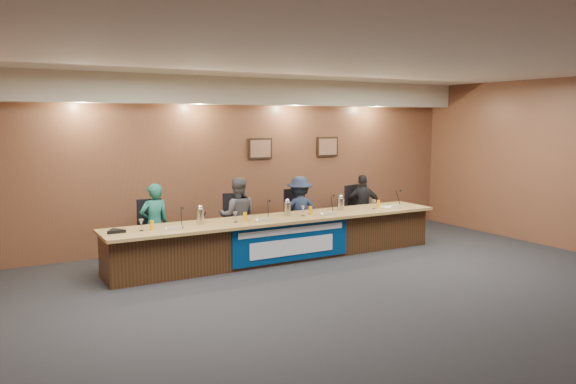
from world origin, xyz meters
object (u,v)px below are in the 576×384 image
at_px(carafe_mid, 287,209).
at_px(carafe_left, 200,216).
at_px(office_chair_d, 360,214).
at_px(dais_body, 280,239).
at_px(panelist_c, 300,211).
at_px(office_chair_b, 236,227).
at_px(office_chair_c, 297,221).
at_px(panelist_b, 238,216).
at_px(office_chair_a, 153,235).
at_px(panelist_d, 363,207).
at_px(banner, 292,242).
at_px(panelist_a, 154,224).
at_px(speakerphone, 115,231).
at_px(carafe_right, 341,204).

bearing_deg(carafe_mid, carafe_left, -179.17).
xyz_separation_m(office_chair_d, carafe_left, (-3.77, -0.77, 0.39)).
xyz_separation_m(dais_body, panelist_c, (0.81, 0.70, 0.33)).
bearing_deg(carafe_left, dais_body, -1.13).
height_order(office_chair_b, carafe_mid, carafe_mid).
relative_size(office_chair_c, office_chair_d, 1.00).
distance_m(panelist_b, office_chair_c, 1.32).
bearing_deg(office_chair_a, panelist_d, 1.05).
height_order(dais_body, office_chair_d, dais_body).
bearing_deg(panelist_d, office_chair_a, 23.57).
relative_size(banner, panelist_b, 1.57).
bearing_deg(panelist_b, panelist_a, 22.64).
distance_m(banner, office_chair_c, 1.46).
height_order(office_chair_c, speakerphone, speakerphone).
bearing_deg(panelist_c, carafe_right, 142.65).
xyz_separation_m(office_chair_c, carafe_mid, (-0.64, -0.75, 0.39)).
relative_size(panelist_a, office_chair_c, 2.86).
distance_m(panelist_c, office_chair_a, 2.83).
xyz_separation_m(dais_body, banner, (0.00, -0.41, 0.03)).
relative_size(office_chair_d, carafe_left, 1.93).
relative_size(panelist_d, carafe_right, 5.72).
xyz_separation_m(panelist_c, office_chair_c, (-0.00, 0.10, -0.20)).
distance_m(office_chair_d, carafe_right, 1.31).
bearing_deg(panelist_d, panelist_b, 24.89).
relative_size(office_chair_b, carafe_left, 1.93).
relative_size(panelist_b, office_chair_d, 2.92).
xyz_separation_m(panelist_a, office_chair_c, (2.82, 0.10, -0.21)).
bearing_deg(office_chair_d, office_chair_c, 161.63).
bearing_deg(carafe_right, panelist_a, 168.97).
bearing_deg(office_chair_d, banner, -170.63).
distance_m(dais_body, panelist_a, 2.16).
bearing_deg(banner, panelist_d, 25.77).
xyz_separation_m(panelist_d, carafe_right, (-1.01, -0.65, 0.21)).
bearing_deg(panelist_d, carafe_right, 57.55).
relative_size(banner, speakerphone, 6.88).
distance_m(banner, carafe_right, 1.47).
bearing_deg(dais_body, banner, -90.00).
relative_size(dais_body, panelist_d, 4.59).
distance_m(office_chair_d, carafe_left, 3.87).
height_order(dais_body, banner, banner).
bearing_deg(office_chair_b, office_chair_c, 18.74).
height_order(dais_body, office_chair_a, dais_body).
relative_size(panelist_b, panelist_d, 1.07).
bearing_deg(panelist_b, speakerphone, 39.87).
height_order(panelist_b, office_chair_c, panelist_b).
distance_m(panelist_c, office_chair_d, 1.52).
bearing_deg(carafe_left, office_chair_b, 38.77).
bearing_deg(panelist_d, carafe_mid, 41.71).
bearing_deg(speakerphone, dais_body, 0.34).
distance_m(panelist_a, carafe_right, 3.39).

